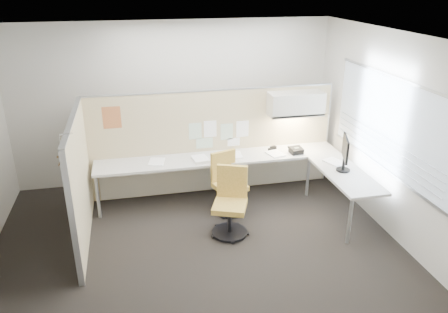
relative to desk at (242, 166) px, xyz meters
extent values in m
cube|color=black|center=(-0.93, -1.13, -0.61)|extent=(5.50, 4.50, 0.01)
cube|color=white|center=(-0.93, -1.13, 2.20)|extent=(5.50, 4.50, 0.01)
cube|color=beige|center=(-0.93, 1.12, 0.80)|extent=(5.50, 0.02, 2.80)
cube|color=beige|center=(-0.93, -3.38, 0.80)|extent=(5.50, 0.02, 2.80)
cube|color=beige|center=(1.82, -1.13, 0.80)|extent=(0.02, 4.50, 2.80)
cube|color=#919CA8|center=(1.79, -1.13, 0.95)|extent=(0.01, 2.80, 1.30)
cube|color=tan|center=(-0.38, 0.47, 0.27)|extent=(4.10, 0.06, 1.75)
cube|color=tan|center=(-2.43, -0.63, 0.27)|extent=(0.06, 2.20, 1.75)
cube|color=beige|center=(-0.33, 0.14, 0.11)|extent=(4.00, 0.60, 0.04)
cube|color=beige|center=(1.37, -0.89, 0.11)|extent=(0.60, 1.47, 0.04)
cube|color=beige|center=(-0.33, 0.41, -0.26)|extent=(3.90, 0.02, 0.64)
cylinder|color=#A5A8AA|center=(-2.28, -0.11, -0.26)|extent=(0.05, 0.05, 0.69)
cylinder|color=#A5A8AA|center=(1.12, -1.58, -0.26)|extent=(0.05, 0.05, 0.69)
cylinder|color=#A5A8AA|center=(1.12, -0.11, -0.26)|extent=(0.05, 0.05, 0.69)
cube|color=beige|center=(0.97, 0.26, 0.91)|extent=(0.90, 0.36, 0.38)
cube|color=#FFEABF|center=(0.97, 0.26, 0.70)|extent=(0.60, 0.06, 0.02)
cube|color=#8CBF8C|center=(-0.68, 0.44, 0.50)|extent=(0.21, 0.00, 0.28)
cube|color=white|center=(-0.43, 0.44, 0.52)|extent=(0.21, 0.00, 0.28)
cube|color=#8CBF8C|center=(-0.15, 0.44, 0.45)|extent=(0.21, 0.00, 0.28)
cube|color=white|center=(0.12, 0.44, 0.48)|extent=(0.21, 0.00, 0.28)
cube|color=#8CBF8C|center=(-0.53, 0.44, 0.28)|extent=(0.28, 0.00, 0.18)
cube|color=white|center=(-0.03, 0.44, 0.26)|extent=(0.21, 0.00, 0.14)
cube|color=orange|center=(-1.98, 0.44, 0.82)|extent=(0.28, 0.00, 0.35)
cylinder|color=black|center=(-0.43, -1.00, -0.57)|extent=(0.51, 0.51, 0.03)
cylinder|color=black|center=(-0.43, -1.00, -0.37)|extent=(0.06, 0.06, 0.40)
cube|color=#E9B456|center=(-0.43, -1.00, -0.15)|extent=(0.59, 0.59, 0.08)
cube|color=#E9B456|center=(-0.35, -0.80, 0.14)|extent=(0.43, 0.22, 0.49)
cylinder|color=black|center=(-0.28, -0.37, -0.57)|extent=(0.50, 0.50, 0.03)
cylinder|color=black|center=(-0.28, -0.37, -0.38)|extent=(0.06, 0.06, 0.38)
cube|color=#E9B456|center=(-0.28, -0.37, -0.16)|extent=(0.55, 0.55, 0.08)
cube|color=#E9B456|center=(-0.35, -0.17, 0.11)|extent=(0.42, 0.19, 0.48)
cylinder|color=black|center=(1.37, -0.79, 0.14)|extent=(0.21, 0.21, 0.02)
cylinder|color=black|center=(1.37, -0.79, 0.23)|extent=(0.04, 0.04, 0.19)
cube|color=black|center=(1.37, -0.79, 0.50)|extent=(0.20, 0.48, 0.34)
cube|color=black|center=(1.37, -0.79, 0.50)|extent=(0.16, 0.43, 0.29)
cube|color=black|center=(0.93, 0.02, 0.18)|extent=(0.22, 0.21, 0.12)
cylinder|color=black|center=(0.84, 0.04, 0.21)|extent=(0.06, 0.17, 0.04)
cube|color=black|center=(0.58, 0.23, 0.15)|extent=(0.14, 0.06, 0.05)
cube|color=black|center=(0.62, 0.27, 0.16)|extent=(0.11, 0.08, 0.06)
cube|color=silver|center=(-2.43, -1.26, 1.17)|extent=(0.14, 0.02, 0.02)
cylinder|color=silver|center=(-2.50, -1.26, 1.09)|extent=(0.02, 0.02, 0.14)
cube|color=#AD7F4C|center=(-2.50, -1.26, 0.96)|extent=(0.02, 0.41, 0.12)
cube|color=#AD7F4C|center=(-2.53, -1.23, 0.92)|extent=(0.02, 0.41, 0.12)
cube|color=#A7A4AF|center=(-2.51, -1.31, 0.36)|extent=(0.01, 0.07, 1.03)
cube|color=white|center=(-1.35, 0.13, 0.14)|extent=(0.29, 0.34, 0.02)
cube|color=white|center=(-0.67, 0.06, 0.15)|extent=(0.27, 0.33, 0.05)
cube|color=white|center=(-0.08, 0.17, 0.13)|extent=(0.25, 0.32, 0.01)
cube|color=white|center=(0.58, 0.06, 0.14)|extent=(0.30, 0.35, 0.02)
cube|color=white|center=(1.38, -0.47, 0.14)|extent=(0.32, 0.36, 0.02)
camera|label=1|loc=(-1.68, -6.25, 2.85)|focal=35.00mm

